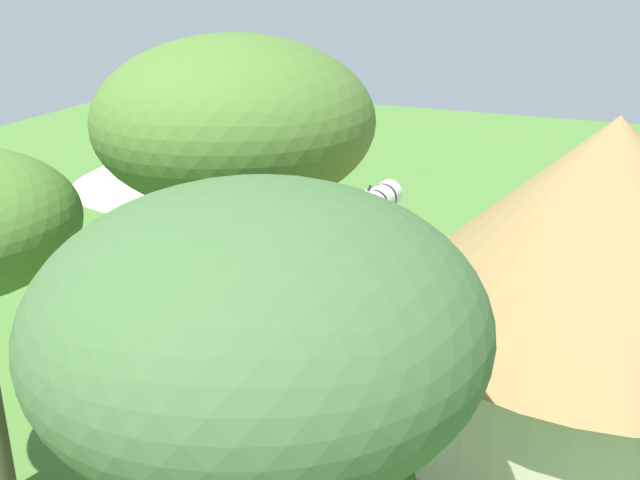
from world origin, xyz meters
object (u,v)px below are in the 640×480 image
object	(u,v)px
thatched_hut	(596,290)
guest_beside_umbrella	(286,243)
zebra_by_umbrella	(378,202)
shade_umbrella	(187,154)
patio_dining_table	(194,259)
striped_lounge_chair	(421,260)
patio_chair_near_hut	(148,285)
acacia_tree_right_background	(235,123)
standing_watcher	(538,230)
acacia_tree_behind_hut	(258,325)
guest_behind_table	(113,240)
patio_chair_west_end	(163,249)
patio_chair_near_lawn	(234,282)
patio_chair_east_end	(239,249)
zebra_nearest_camera	(394,276)
zebra_toward_hut	(572,277)

from	to	relation	value
thatched_hut	guest_beside_umbrella	bearing A→B (deg)	-32.72
guest_beside_umbrella	zebra_by_umbrella	distance (m)	3.34
shade_umbrella	guest_beside_umbrella	xyz separation A→B (m)	(-1.64, -0.70, -1.76)
patio_dining_table	striped_lounge_chair	world-z (taller)	patio_dining_table
patio_chair_near_hut	acacia_tree_right_background	size ratio (longest dim) A/B	0.17
patio_dining_table	guest_beside_umbrella	distance (m)	1.81
standing_watcher	acacia_tree_behind_hut	size ratio (longest dim) A/B	0.37
patio_dining_table	guest_behind_table	bearing A→B (deg)	13.23
shade_umbrella	patio_chair_west_end	distance (m)	2.49
patio_dining_table	patio_chair_near_lawn	xyz separation A→B (m)	(-1.07, 0.39, -0.13)
patio_chair_east_end	zebra_nearest_camera	bearing A→B (deg)	-175.05
patio_chair_near_hut	zebra_by_umbrella	size ratio (longest dim) A/B	0.43
thatched_hut	striped_lounge_chair	distance (m)	6.87
shade_umbrella	standing_watcher	distance (m)	6.97
patio_chair_near_hut	patio_chair_west_end	xyz separation A→B (m)	(0.73, -1.58, 0.00)
patio_chair_near_lawn	acacia_tree_right_background	distance (m)	5.49
shade_umbrella	guest_beside_umbrella	world-z (taller)	shade_umbrella
standing_watcher	striped_lounge_chair	distance (m)	2.38
patio_chair_near_hut	patio_chair_west_end	distance (m)	1.74
thatched_hut	patio_dining_table	size ratio (longest dim) A/B	4.04
thatched_hut	patio_chair_near_lawn	world-z (taller)	thatched_hut
thatched_hut	zebra_toward_hut	world-z (taller)	thatched_hut
guest_behind_table	acacia_tree_right_background	world-z (taller)	acacia_tree_right_background
patio_chair_near_lawn	zebra_by_umbrella	bearing A→B (deg)	3.17
acacia_tree_behind_hut	acacia_tree_right_background	bearing A→B (deg)	-59.37
thatched_hut	patio_chair_near_lawn	bearing A→B (deg)	-22.17
patio_chair_west_end	striped_lounge_chair	distance (m)	5.28
patio_dining_table	patio_chair_west_end	xyz separation A→B (m)	(1.03, -0.48, -0.13)
thatched_hut	standing_watcher	xyz separation A→B (m)	(1.29, -6.04, -1.48)
patio_chair_near_lawn	patio_chair_east_end	size ratio (longest dim) A/B	1.00
shade_umbrella	patio_chair_near_hut	distance (m)	2.49
patio_chair_near_hut	acacia_tree_behind_hut	size ratio (longest dim) A/B	0.19
guest_beside_umbrella	zebra_by_umbrella	bearing A→B (deg)	-91.31
patio_dining_table	acacia_tree_right_background	distance (m)	6.13
guest_behind_table	acacia_tree_behind_hut	bearing A→B (deg)	129.16
patio_chair_near_hut	guest_beside_umbrella	size ratio (longest dim) A/B	0.56
patio_dining_table	guest_behind_table	world-z (taller)	guest_behind_table
thatched_hut	patio_chair_near_hut	size ratio (longest dim) A/B	5.50
acacia_tree_right_background	patio_chair_east_end	bearing A→B (deg)	-60.78
zebra_toward_hut	acacia_tree_behind_hut	world-z (taller)	acacia_tree_behind_hut
thatched_hut	patio_chair_east_end	bearing A→B (deg)	-30.09
patio_chair_near_hut	zebra_by_umbrella	bearing A→B (deg)	77.30
zebra_nearest_camera	zebra_toward_hut	bearing A→B (deg)	156.74
zebra_by_umbrella	zebra_nearest_camera	bearing A→B (deg)	115.44
striped_lounge_chair	patio_chair_near_hut	bearing A→B (deg)	-67.63
thatched_hut	acacia_tree_right_background	distance (m)	4.62
shade_umbrella	zebra_by_umbrella	distance (m)	4.97
patio_chair_near_lawn	zebra_toward_hut	bearing A→B (deg)	-55.37
patio_dining_table	zebra_nearest_camera	world-z (taller)	zebra_nearest_camera
acacia_tree_right_background	patio_chair_near_hut	bearing A→B (deg)	-38.36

